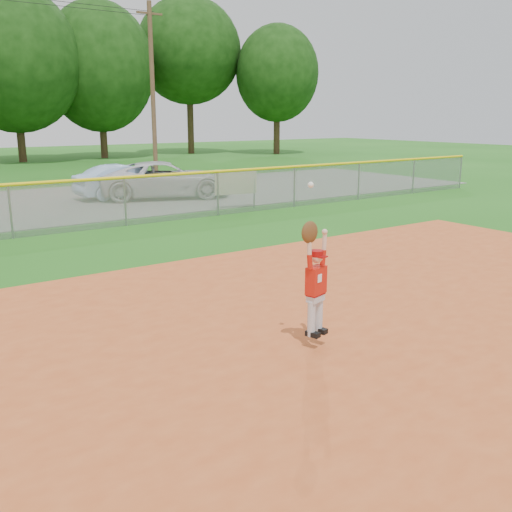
{
  "coord_description": "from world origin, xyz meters",
  "views": [
    {
      "loc": [
        -3.32,
        -6.61,
        3.33
      ],
      "look_at": [
        1.85,
        0.8,
        1.1
      ],
      "focal_mm": 40.0,
      "sensor_mm": 36.0,
      "label": 1
    }
  ],
  "objects_px": {
    "car_white_b": "(165,180)",
    "sponsor_sign": "(236,183)",
    "car_blue": "(126,181)",
    "ballplayer": "(315,279)"
  },
  "relations": [
    {
      "from": "car_white_b",
      "to": "sponsor_sign",
      "type": "relative_size",
      "value": 3.32
    },
    {
      "from": "car_blue",
      "to": "sponsor_sign",
      "type": "distance_m",
      "value": 5.45
    },
    {
      "from": "car_blue",
      "to": "car_white_b",
      "type": "relative_size",
      "value": 0.77
    },
    {
      "from": "sponsor_sign",
      "to": "ballplayer",
      "type": "relative_size",
      "value": 0.72
    },
    {
      "from": "sponsor_sign",
      "to": "ballplayer",
      "type": "height_order",
      "value": "ballplayer"
    },
    {
      "from": "car_blue",
      "to": "sponsor_sign",
      "type": "xyz_separation_m",
      "value": [
        2.17,
        -4.99,
        0.25
      ]
    },
    {
      "from": "car_white_b",
      "to": "sponsor_sign",
      "type": "xyz_separation_m",
      "value": [
        0.85,
        -4.04,
        0.18
      ]
    },
    {
      "from": "sponsor_sign",
      "to": "ballplayer",
      "type": "bearing_deg",
      "value": -117.94
    },
    {
      "from": "sponsor_sign",
      "to": "ballplayer",
      "type": "distance_m",
      "value": 13.04
    },
    {
      "from": "car_blue",
      "to": "car_white_b",
      "type": "bearing_deg",
      "value": -127.06
    }
  ]
}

